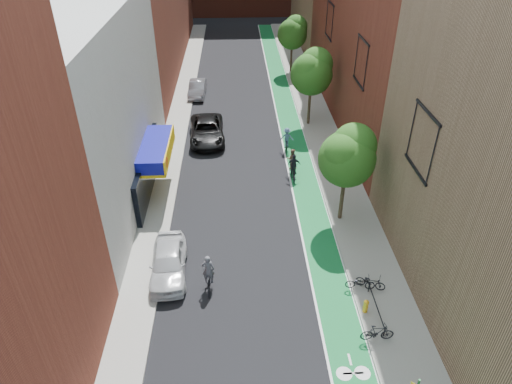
{
  "coord_description": "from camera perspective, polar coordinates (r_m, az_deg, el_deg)",
  "views": [
    {
      "loc": [
        -0.77,
        -12.84,
        17.42
      ],
      "look_at": [
        0.36,
        11.11,
        1.5
      ],
      "focal_mm": 32.0,
      "sensor_mm": 36.0,
      "label": 1
    }
  ],
  "objects": [
    {
      "name": "tree_far",
      "position": [
        52.86,
        4.61,
        19.34
      ],
      "size": [
        3.3,
        3.25,
        6.21
      ],
      "color": "#332619",
      "rests_on": "ground"
    },
    {
      "name": "building_left_white",
      "position": [
        30.91,
        -22.12,
        9.4
      ],
      "size": [
        8.0,
        20.0,
        12.0
      ],
      "primitive_type": "cube",
      "color": "silver",
      "rests_on": "ground"
    },
    {
      "name": "fire_hydrant",
      "position": [
        23.47,
        13.56,
        -13.63
      ],
      "size": [
        0.26,
        0.26,
        0.75
      ],
      "color": "gold",
      "rests_on": "sidewalk_right"
    },
    {
      "name": "cyclist_lane_near",
      "position": [
        33.36,
        4.5,
        3.63
      ],
      "size": [
        0.85,
        1.62,
        1.93
      ],
      "rotation": [
        0.0,
        0.0,
        2.99
      ],
      "color": "black",
      "rests_on": "ground"
    },
    {
      "name": "cyclist_lead",
      "position": [
        24.06,
        -5.95,
        -10.6
      ],
      "size": [
        0.65,
        1.72,
        2.12
      ],
      "rotation": [
        0.0,
        0.0,
        3.16
      ],
      "color": "black",
      "rests_on": "ground"
    },
    {
      "name": "bike_lane",
      "position": [
        42.83,
        3.98,
        9.51
      ],
      "size": [
        2.0,
        68.0,
        0.01
      ],
      "primitive_type": "cube",
      "color": "#126837",
      "rests_on": "ground"
    },
    {
      "name": "parked_car_silver",
      "position": [
        47.45,
        -7.34,
        12.72
      ],
      "size": [
        1.72,
        4.5,
        1.47
      ],
      "primitive_type": "imported",
      "rotation": [
        0.0,
        0.0,
        -0.04
      ],
      "color": "gray",
      "rests_on": "ground"
    },
    {
      "name": "parked_car_white",
      "position": [
        25.14,
        -10.89,
        -8.59
      ],
      "size": [
        2.13,
        4.75,
        1.58
      ],
      "primitive_type": "imported",
      "rotation": [
        0.0,
        0.0,
        0.06
      ],
      "color": "silver",
      "rests_on": "ground"
    },
    {
      "name": "sidewalk_right",
      "position": [
        43.15,
        7.33,
        9.6
      ],
      "size": [
        3.0,
        68.0,
        0.15
      ],
      "primitive_type": "cube",
      "color": "gray",
      "rests_on": "ground"
    },
    {
      "name": "ground",
      "position": [
        21.65,
        0.46,
        -19.98
      ],
      "size": [
        160.0,
        160.0,
        0.0
      ],
      "primitive_type": "plane",
      "color": "black",
      "rests_on": "ground"
    },
    {
      "name": "parked_bike_far",
      "position": [
        24.52,
        12.91,
        -11.0
      ],
      "size": [
        1.58,
        0.72,
        0.8
      ],
      "primitive_type": "imported",
      "rotation": [
        0.0,
        0.0,
        1.44
      ],
      "color": "black",
      "rests_on": "sidewalk_right"
    },
    {
      "name": "parked_bike_mid",
      "position": [
        22.39,
        14.93,
        -16.63
      ],
      "size": [
        1.56,
        0.45,
        0.94
      ],
      "primitive_type": "imported",
      "rotation": [
        0.0,
        0.0,
        1.57
      ],
      "color": "black",
      "rests_on": "sidewalk_right"
    },
    {
      "name": "sidewalk_left",
      "position": [
        42.86,
        -9.6,
        9.23
      ],
      "size": [
        2.0,
        68.0,
        0.15
      ],
      "primitive_type": "cube",
      "color": "gray",
      "rests_on": "ground"
    },
    {
      "name": "tree_mid",
      "position": [
        39.45,
        7.03,
        14.82
      ],
      "size": [
        3.55,
        3.53,
        6.74
      ],
      "color": "#332619",
      "rests_on": "ground"
    },
    {
      "name": "tree_near",
      "position": [
        26.96,
        11.44,
        4.6
      ],
      "size": [
        3.4,
        3.36,
        6.42
      ],
      "color": "#332619",
      "rests_on": "ground"
    },
    {
      "name": "cyclist_lane_mid",
      "position": [
        32.73,
        4.75,
        2.72
      ],
      "size": [
        0.94,
        1.87,
        1.92
      ],
      "rotation": [
        0.0,
        0.0,
        3.09
      ],
      "color": "black",
      "rests_on": "ground"
    },
    {
      "name": "parked_bike_near",
      "position": [
        24.69,
        14.14,
        -10.81
      ],
      "size": [
        1.63,
        1.13,
        0.81
      ],
      "primitive_type": "imported",
      "rotation": [
        0.0,
        0.0,
        1.15
      ],
      "color": "black",
      "rests_on": "sidewalk_right"
    },
    {
      "name": "cyclist_lane_far",
      "position": [
        36.39,
        3.88,
        6.42
      ],
      "size": [
        1.11,
        1.71,
        1.93
      ],
      "rotation": [
        0.0,
        0.0,
        2.95
      ],
      "color": "black",
      "rests_on": "ground"
    },
    {
      "name": "parked_car_black",
      "position": [
        38.22,
        -6.14,
        7.65
      ],
      "size": [
        3.1,
        6.11,
        1.65
      ],
      "primitive_type": "imported",
      "rotation": [
        0.0,
        0.0,
        0.06
      ],
      "color": "black",
      "rests_on": "ground"
    }
  ]
}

